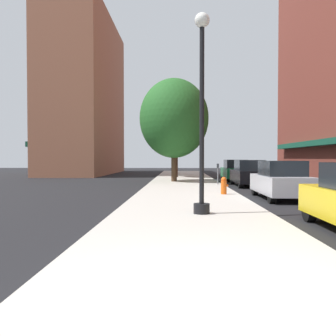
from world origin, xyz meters
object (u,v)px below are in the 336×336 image
at_px(tree_mid, 176,117).
at_px(car_green, 235,171).
at_px(fire_hydrant, 224,185).
at_px(parking_meter_near, 218,171).
at_px(car_silver, 281,180).
at_px(car_black, 249,174).
at_px(tree_near, 174,118).
at_px(lamppost, 202,109).

relative_size(tree_mid, car_green, 1.87).
distance_m(fire_hydrant, parking_meter_near, 6.29).
bearing_deg(parking_meter_near, car_green, 71.40).
xyz_separation_m(tree_mid, car_green, (4.69, -3.63, -4.60)).
distance_m(parking_meter_near, car_silver, 7.43).
bearing_deg(parking_meter_near, car_black, 2.63).
height_order(tree_near, car_silver, tree_near).
relative_size(lamppost, tree_near, 0.81).
distance_m(tree_mid, car_black, 11.41).
distance_m(parking_meter_near, tree_mid, 10.78).
relative_size(lamppost, fire_hydrant, 7.47).
xyz_separation_m(lamppost, car_green, (3.71, 18.02, -2.39)).
height_order(fire_hydrant, car_green, car_green).
distance_m(lamppost, tree_near, 15.42).
distance_m(car_silver, car_black, 7.26).
bearing_deg(car_black, tree_mid, 117.95).
relative_size(lamppost, car_green, 1.37).
height_order(tree_mid, car_green, tree_mid).
xyz_separation_m(tree_near, tree_mid, (0.05, 6.32, 0.81)).
distance_m(fire_hydrant, car_black, 6.78).
xyz_separation_m(parking_meter_near, tree_mid, (-2.74, 9.42, 4.46)).
height_order(lamppost, car_green, lamppost).
relative_size(tree_near, car_black, 1.70).
xyz_separation_m(parking_meter_near, car_black, (1.95, 0.09, -0.14)).
distance_m(tree_near, tree_mid, 6.37).
relative_size(car_black, car_green, 1.00).
relative_size(lamppost, tree_mid, 0.74).
bearing_deg(car_green, lamppost, -101.77).
bearing_deg(fire_hydrant, car_black, 69.82).
bearing_deg(fire_hydrant, car_green, 79.04).
height_order(tree_near, tree_mid, tree_mid).
height_order(fire_hydrant, tree_mid, tree_mid).
height_order(lamppost, car_silver, lamppost).
bearing_deg(tree_mid, car_green, -37.71).
distance_m(lamppost, tree_mid, 21.78).
bearing_deg(tree_near, car_silver, -65.23).
bearing_deg(parking_meter_near, car_silver, -74.79).
height_order(car_silver, car_green, same).
bearing_deg(fire_hydrant, lamppost, -103.03).
bearing_deg(tree_near, tree_mid, 89.53).
height_order(lamppost, parking_meter_near, lamppost).
xyz_separation_m(lamppost, parking_meter_near, (1.76, 12.22, -2.25)).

